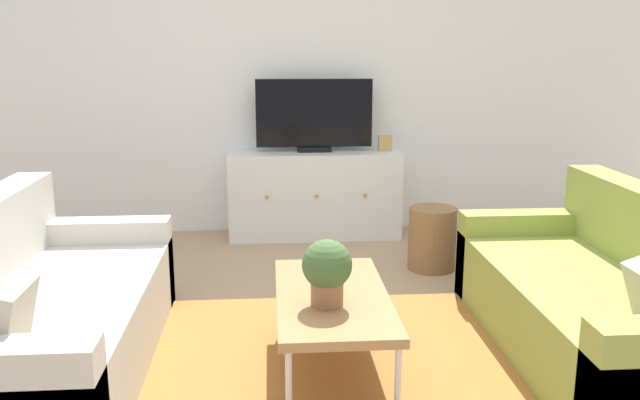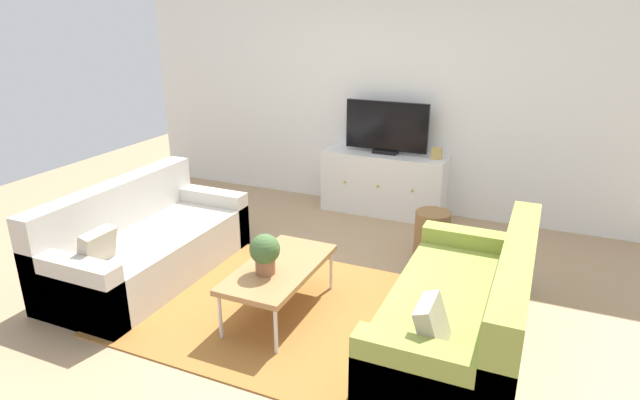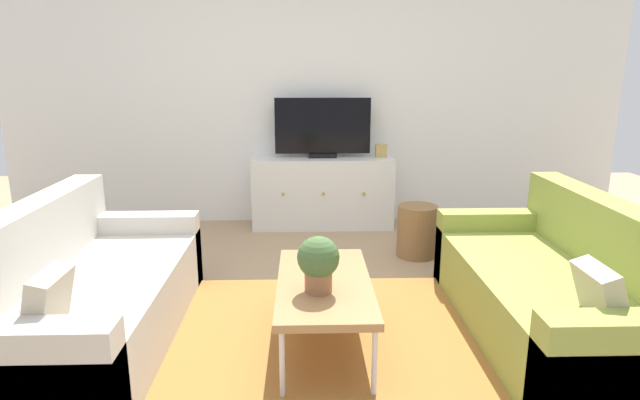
{
  "view_description": "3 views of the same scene",
  "coord_description": "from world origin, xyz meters",
  "px_view_note": "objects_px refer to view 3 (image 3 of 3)",
  "views": [
    {
      "loc": [
        -0.28,
        -3.21,
        1.57
      ],
      "look_at": [
        0.0,
        0.59,
        0.69
      ],
      "focal_mm": 37.6,
      "sensor_mm": 36.0,
      "label": 1
    },
    {
      "loc": [
        1.77,
        -3.43,
        2.28
      ],
      "look_at": [
        0.0,
        0.59,
        0.69
      ],
      "focal_mm": 29.81,
      "sensor_mm": 36.0,
      "label": 2
    },
    {
      "loc": [
        -0.11,
        -3.01,
        1.6
      ],
      "look_at": [
        0.0,
        0.59,
        0.69
      ],
      "focal_mm": 29.7,
      "sensor_mm": 36.0,
      "label": 3
    }
  ],
  "objects_px": {
    "mantel_clock": "(381,151)",
    "tv_console": "(323,192)",
    "wicker_basket": "(417,231)",
    "flat_screen_tv": "(323,128)",
    "couch_left_side": "(79,300)",
    "couch_right_side": "(562,293)",
    "coffee_table": "(325,286)",
    "potted_plant": "(318,261)"
  },
  "relations": [
    {
      "from": "couch_left_side",
      "to": "wicker_basket",
      "type": "xyz_separation_m",
      "value": [
        2.3,
        1.44,
        -0.05
      ]
    },
    {
      "from": "couch_left_side",
      "to": "mantel_clock",
      "type": "height_order",
      "value": "mantel_clock"
    },
    {
      "from": "couch_left_side",
      "to": "coffee_table",
      "type": "height_order",
      "value": "couch_left_side"
    },
    {
      "from": "mantel_clock",
      "to": "wicker_basket",
      "type": "xyz_separation_m",
      "value": [
        0.19,
        -0.94,
        -0.56
      ]
    },
    {
      "from": "coffee_table",
      "to": "potted_plant",
      "type": "bearing_deg",
      "value": -105.32
    },
    {
      "from": "couch_right_side",
      "to": "flat_screen_tv",
      "type": "distance_m",
      "value": 2.85
    },
    {
      "from": "coffee_table",
      "to": "tv_console",
      "type": "relative_size",
      "value": 0.76
    },
    {
      "from": "coffee_table",
      "to": "flat_screen_tv",
      "type": "height_order",
      "value": "flat_screen_tv"
    },
    {
      "from": "couch_left_side",
      "to": "potted_plant",
      "type": "relative_size",
      "value": 6.13
    },
    {
      "from": "tv_console",
      "to": "wicker_basket",
      "type": "height_order",
      "value": "tv_console"
    },
    {
      "from": "potted_plant",
      "to": "flat_screen_tv",
      "type": "height_order",
      "value": "flat_screen_tv"
    },
    {
      "from": "couch_left_side",
      "to": "couch_right_side",
      "type": "distance_m",
      "value": 2.88
    },
    {
      "from": "couch_left_side",
      "to": "coffee_table",
      "type": "relative_size",
      "value": 1.78
    },
    {
      "from": "couch_right_side",
      "to": "tv_console",
      "type": "bearing_deg",
      "value": 119.83
    },
    {
      "from": "coffee_table",
      "to": "flat_screen_tv",
      "type": "relative_size",
      "value": 1.12
    },
    {
      "from": "flat_screen_tv",
      "to": "wicker_basket",
      "type": "relative_size",
      "value": 2.12
    },
    {
      "from": "mantel_clock",
      "to": "tv_console",
      "type": "bearing_deg",
      "value": -180.0
    },
    {
      "from": "couch_right_side",
      "to": "tv_console",
      "type": "xyz_separation_m",
      "value": [
        -1.36,
        2.37,
        0.08
      ]
    },
    {
      "from": "potted_plant",
      "to": "flat_screen_tv",
      "type": "bearing_deg",
      "value": 87.48
    },
    {
      "from": "couch_left_side",
      "to": "tv_console",
      "type": "bearing_deg",
      "value": 57.41
    },
    {
      "from": "potted_plant",
      "to": "mantel_clock",
      "type": "height_order",
      "value": "mantel_clock"
    },
    {
      "from": "potted_plant",
      "to": "mantel_clock",
      "type": "relative_size",
      "value": 2.39
    },
    {
      "from": "couch_left_side",
      "to": "flat_screen_tv",
      "type": "height_order",
      "value": "flat_screen_tv"
    },
    {
      "from": "potted_plant",
      "to": "wicker_basket",
      "type": "xyz_separation_m",
      "value": [
        0.9,
        1.67,
        -0.36
      ]
    },
    {
      "from": "tv_console",
      "to": "mantel_clock",
      "type": "xyz_separation_m",
      "value": [
        0.59,
        0.0,
        0.42
      ]
    },
    {
      "from": "potted_plant",
      "to": "mantel_clock",
      "type": "distance_m",
      "value": 2.71
    },
    {
      "from": "flat_screen_tv",
      "to": "couch_left_side",
      "type": "bearing_deg",
      "value": -122.38
    },
    {
      "from": "mantel_clock",
      "to": "wicker_basket",
      "type": "bearing_deg",
      "value": -78.31
    },
    {
      "from": "couch_left_side",
      "to": "wicker_basket",
      "type": "height_order",
      "value": "couch_left_side"
    },
    {
      "from": "potted_plant",
      "to": "tv_console",
      "type": "distance_m",
      "value": 2.62
    },
    {
      "from": "coffee_table",
      "to": "couch_left_side",
      "type": "bearing_deg",
      "value": 176.58
    },
    {
      "from": "flat_screen_tv",
      "to": "mantel_clock",
      "type": "bearing_deg",
      "value": -1.94
    },
    {
      "from": "wicker_basket",
      "to": "couch_right_side",
      "type": "bearing_deg",
      "value": -68.11
    },
    {
      "from": "potted_plant",
      "to": "couch_left_side",
      "type": "bearing_deg",
      "value": 170.62
    },
    {
      "from": "mantel_clock",
      "to": "wicker_basket",
      "type": "height_order",
      "value": "mantel_clock"
    },
    {
      "from": "couch_right_side",
      "to": "wicker_basket",
      "type": "xyz_separation_m",
      "value": [
        -0.58,
        1.44,
        -0.05
      ]
    },
    {
      "from": "couch_left_side",
      "to": "wicker_basket",
      "type": "bearing_deg",
      "value": 32.0
    },
    {
      "from": "couch_right_side",
      "to": "coffee_table",
      "type": "height_order",
      "value": "couch_right_side"
    },
    {
      "from": "coffee_table",
      "to": "tv_console",
      "type": "bearing_deg",
      "value": 88.24
    },
    {
      "from": "coffee_table",
      "to": "wicker_basket",
      "type": "height_order",
      "value": "wicker_basket"
    },
    {
      "from": "couch_left_side",
      "to": "mantel_clock",
      "type": "xyz_separation_m",
      "value": [
        2.11,
        2.37,
        0.51
      ]
    },
    {
      "from": "potted_plant",
      "to": "mantel_clock",
      "type": "xyz_separation_m",
      "value": [
        0.71,
        2.61,
        0.2
      ]
    }
  ]
}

